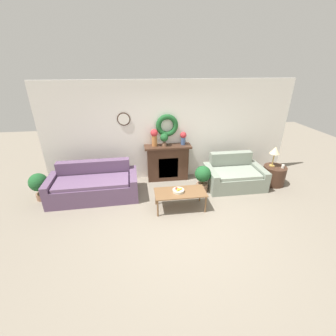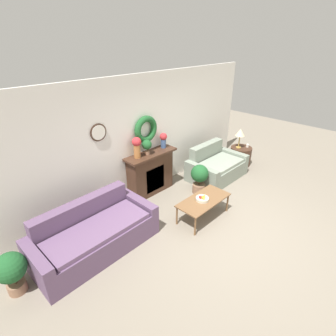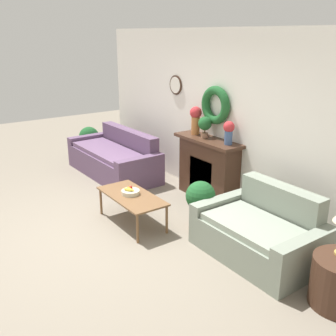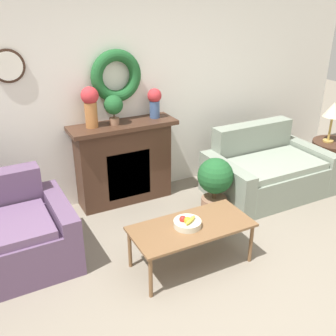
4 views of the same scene
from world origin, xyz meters
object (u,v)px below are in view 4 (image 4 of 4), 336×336
object	(u,v)px
loveseat_right	(266,171)
potted_plant_on_mantel	(114,106)
coffee_table	(191,229)
fruit_bowl	(187,223)
vase_on_mantel_right	(155,101)
vase_on_mantel_left	(90,104)
side_table_by_loveseat	(332,159)
potted_plant_floor_by_loveseat	(215,183)
fireplace	(124,162)
table_lamp	(333,111)

from	to	relation	value
loveseat_right	potted_plant_on_mantel	world-z (taller)	potted_plant_on_mantel
coffee_table	fruit_bowl	world-z (taller)	fruit_bowl
vase_on_mantel_right	potted_plant_on_mantel	xyz separation A→B (m)	(-0.53, -0.02, 0.01)
coffee_table	vase_on_mantel_left	world-z (taller)	vase_on_mantel_left
side_table_by_loveseat	potted_plant_floor_by_loveseat	world-z (taller)	potted_plant_floor_by_loveseat
loveseat_right	coffee_table	world-z (taller)	loveseat_right
vase_on_mantel_left	vase_on_mantel_right	xyz separation A→B (m)	(0.79, 0.00, -0.06)
fireplace	table_lamp	xyz separation A→B (m)	(2.78, -0.64, 0.44)
side_table_by_loveseat	potted_plant_on_mantel	size ratio (longest dim) A/B	1.75
potted_plant_on_mantel	vase_on_mantel_left	bearing A→B (deg)	175.60
loveseat_right	coffee_table	size ratio (longest dim) A/B	1.31
coffee_table	side_table_by_loveseat	size ratio (longest dim) A/B	1.93
loveseat_right	vase_on_mantel_right	bearing A→B (deg)	154.17
side_table_by_loveseat	vase_on_mantel_right	xyz separation A→B (m)	(-2.42, 0.71, 0.97)
loveseat_right	coffee_table	xyz separation A→B (m)	(-1.64, -0.86, 0.11)
loveseat_right	potted_plant_on_mantel	xyz separation A→B (m)	(-1.82, 0.61, 0.94)
fireplace	fruit_bowl	bearing A→B (deg)	-88.59
loveseat_right	fruit_bowl	size ratio (longest dim) A/B	5.82
fireplace	side_table_by_loveseat	bearing A→B (deg)	-13.79
fireplace	fruit_bowl	xyz separation A→B (m)	(0.04, -1.49, -0.04)
coffee_table	potted_plant_floor_by_loveseat	distance (m)	0.98
loveseat_right	vase_on_mantel_right	world-z (taller)	vase_on_mantel_right
coffee_table	table_lamp	distance (m)	2.88
coffee_table	side_table_by_loveseat	bearing A→B (deg)	15.94
fruit_bowl	vase_on_mantel_right	distance (m)	1.72
fireplace	potted_plant_on_mantel	bearing A→B (deg)	-171.54
loveseat_right	table_lamp	world-z (taller)	table_lamp
fireplace	fruit_bowl	size ratio (longest dim) A/B	4.91
loveseat_right	potted_plant_floor_by_loveseat	xyz separation A→B (m)	(-0.93, -0.19, 0.13)
vase_on_mantel_right	potted_plant_on_mantel	world-z (taller)	vase_on_mantel_right
potted_plant_on_mantel	loveseat_right	bearing A→B (deg)	-18.62
fireplace	potted_plant_floor_by_loveseat	world-z (taller)	fireplace
table_lamp	vase_on_mantel_right	size ratio (longest dim) A/B	1.56
table_lamp	vase_on_mantel_left	size ratio (longest dim) A/B	1.20
coffee_table	vase_on_mantel_left	xyz separation A→B (m)	(-0.44, 1.50, 0.89)
table_lamp	vase_on_mantel_right	xyz separation A→B (m)	(-2.35, 0.65, 0.27)
loveseat_right	potted_plant_on_mantel	bearing A→B (deg)	161.61
side_table_by_loveseat	potted_plant_floor_by_loveseat	xyz separation A→B (m)	(-2.06, -0.12, 0.16)
potted_plant_floor_by_loveseat	fruit_bowl	bearing A→B (deg)	-138.47
potted_plant_on_mantel	vase_on_mantel_right	bearing A→B (deg)	2.18
vase_on_mantel_left	table_lamp	bearing A→B (deg)	-11.64
side_table_by_loveseat	potted_plant_floor_by_loveseat	bearing A→B (deg)	-176.74
coffee_table	vase_on_mantel_right	size ratio (longest dim) A/B	3.23
fruit_bowl	vase_on_mantel_left	world-z (taller)	vase_on_mantel_left
fruit_bowl	vase_on_mantel_left	distance (m)	1.75
fruit_bowl	potted_plant_floor_by_loveseat	size ratio (longest dim) A/B	0.36
loveseat_right	fruit_bowl	xyz separation A→B (m)	(-1.69, -0.86, 0.18)
vase_on_mantel_right	vase_on_mantel_left	bearing A→B (deg)	180.00
fireplace	table_lamp	bearing A→B (deg)	-12.98
loveseat_right	table_lamp	bearing A→B (deg)	-0.45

